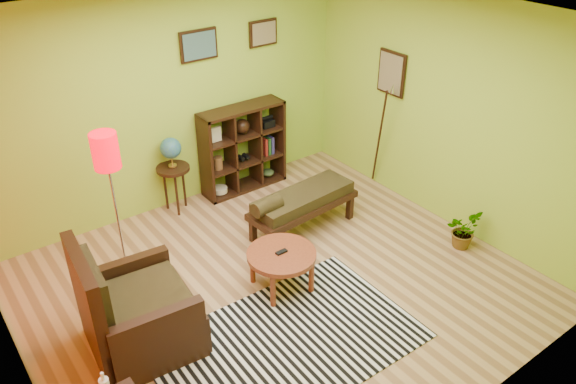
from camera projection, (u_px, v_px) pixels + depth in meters
ground at (277, 286)px, 6.08m from camera, size 5.00×5.00×0.00m
room_shell at (266, 136)px, 5.13m from camera, size 5.04×4.54×2.82m
zebra_rug at (288, 342)px, 5.36m from camera, size 2.49×1.60×0.01m
coffee_table at (282, 258)px, 5.88m from camera, size 0.73×0.73×0.47m
armchair at (135, 316)px, 5.16m from camera, size 1.05×1.05×1.17m
floor_lamp at (108, 166)px, 5.40m from camera, size 0.27×0.27×1.78m
globe_table at (172, 157)px, 7.02m from camera, size 0.42×0.42×1.03m
cube_shelf at (244, 148)px, 7.65m from camera, size 1.20×0.35×1.20m
bench at (301, 202)px, 6.79m from camera, size 1.46×0.61×0.66m
potted_plant at (462, 233)px, 6.63m from camera, size 0.53×0.55×0.35m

